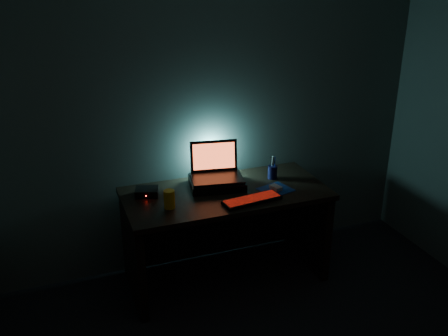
% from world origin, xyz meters
% --- Properties ---
extents(room, '(3.50, 4.00, 2.50)m').
position_xyz_m(room, '(0.00, 0.00, 1.25)').
color(room, black).
rests_on(room, ground).
extents(desk, '(1.50, 0.70, 0.75)m').
position_xyz_m(desk, '(0.00, 1.67, 0.49)').
color(desk, black).
rests_on(desk, ground).
extents(riser, '(0.44, 0.36, 0.06)m').
position_xyz_m(riser, '(-0.03, 1.73, 0.78)').
color(riser, black).
rests_on(riser, desk).
extents(laptop, '(0.42, 0.34, 0.26)m').
position_xyz_m(laptop, '(-0.02, 1.78, 0.87)').
color(laptop, black).
rests_on(laptop, riser).
extents(keyboard, '(0.44, 0.19, 0.03)m').
position_xyz_m(keyboard, '(0.11, 1.40, 0.76)').
color(keyboard, black).
rests_on(keyboard, desk).
extents(mousepad, '(0.27, 0.25, 0.00)m').
position_xyz_m(mousepad, '(0.36, 1.52, 0.75)').
color(mousepad, navy).
rests_on(mousepad, desk).
extents(mouse, '(0.08, 0.10, 0.03)m').
position_xyz_m(mouse, '(0.36, 1.52, 0.77)').
color(mouse, gray).
rests_on(mouse, mousepad).
extents(pen_cup, '(0.09, 0.09, 0.10)m').
position_xyz_m(pen_cup, '(0.42, 1.72, 0.80)').
color(pen_cup, black).
rests_on(pen_cup, desk).
extents(juice_glass, '(0.08, 0.08, 0.13)m').
position_xyz_m(juice_glass, '(-0.45, 1.51, 0.81)').
color(juice_glass, '#CF920A').
rests_on(juice_glass, desk).
extents(router, '(0.19, 0.17, 0.05)m').
position_xyz_m(router, '(-0.56, 1.75, 0.78)').
color(router, black).
rests_on(router, desk).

